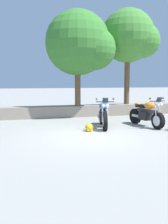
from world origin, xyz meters
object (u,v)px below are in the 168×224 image
rider_helmet (89,127)px  leafy_tree_mid_left (81,44)px  motorcycle_orange_far_right (146,114)px  leafy_tree_mid_right (131,37)px  motorcycle_blue_centre (104,115)px

rider_helmet → leafy_tree_mid_left: size_ratio=0.06×
motorcycle_orange_far_right → rider_helmet: 2.52m
leafy_tree_mid_right → leafy_tree_mid_left: bearing=-172.8°
motorcycle_blue_centre → motorcycle_orange_far_right: same height
motorcycle_blue_centre → leafy_tree_mid_right: size_ratio=0.41×
rider_helmet → leafy_tree_mid_left: (0.73, 3.60, 3.38)m
leafy_tree_mid_right → motorcycle_blue_centre: bearing=-129.4°
motorcycle_orange_far_right → leafy_tree_mid_right: bearing=73.8°
rider_helmet → leafy_tree_mid_right: (3.51, 3.95, 3.90)m
motorcycle_orange_far_right → leafy_tree_mid_right: 5.15m
motorcycle_blue_centre → leafy_tree_mid_right: 5.60m
leafy_tree_mid_right → rider_helmet: bearing=-131.6°
motorcycle_blue_centre → rider_helmet: bearing=-141.8°
rider_helmet → leafy_tree_mid_right: size_ratio=0.06×
rider_helmet → leafy_tree_mid_left: 4.99m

